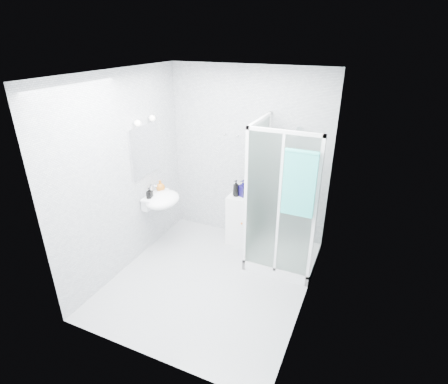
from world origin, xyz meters
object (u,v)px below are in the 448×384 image
at_px(soap_dispenser_orange, 160,186).
at_px(soap_dispenser_black, 150,193).
at_px(storage_cabinet, 239,219).
at_px(hand_towel, 299,182).
at_px(shampoo_bottle_b, 243,188).
at_px(wall_basin, 161,200).
at_px(shower_enclosure, 278,235).
at_px(shampoo_bottle_a, 236,188).

distance_m(soap_dispenser_orange, soap_dispenser_black, 0.27).
distance_m(storage_cabinet, soap_dispenser_black, 1.40).
xyz_separation_m(storage_cabinet, hand_towel, (0.98, -0.68, 1.05)).
bearing_deg(soap_dispenser_black, soap_dispenser_orange, 90.20).
bearing_deg(shampoo_bottle_b, storage_cabinet, -148.77).
distance_m(wall_basin, soap_dispenser_orange, 0.21).
height_order(shower_enclosure, soap_dispenser_black, shower_enclosure).
bearing_deg(shampoo_bottle_a, shower_enclosure, -19.73).
distance_m(shower_enclosure, soap_dispenser_black, 1.86).
height_order(shampoo_bottle_b, soap_dispenser_black, shampoo_bottle_b).
xyz_separation_m(storage_cabinet, shampoo_bottle_b, (0.04, 0.02, 0.52)).
bearing_deg(soap_dispenser_black, wall_basin, 61.21).
bearing_deg(soap_dispenser_black, storage_cabinet, 35.10).
bearing_deg(shampoo_bottle_a, hand_towel, -32.65).
height_order(storage_cabinet, hand_towel, hand_towel).
distance_m(hand_towel, soap_dispenser_black, 2.10).
relative_size(shampoo_bottle_a, soap_dispenser_orange, 1.49).
bearing_deg(shower_enclosure, shampoo_bottle_b, 154.46).
bearing_deg(soap_dispenser_orange, shampoo_bottle_a, 24.19).
height_order(shampoo_bottle_b, soap_dispenser_orange, shampoo_bottle_b).
relative_size(wall_basin, soap_dispenser_orange, 3.34).
relative_size(shower_enclosure, wall_basin, 3.57).
height_order(shower_enclosure, storage_cabinet, shower_enclosure).
height_order(wall_basin, soap_dispenser_black, soap_dispenser_black).
distance_m(shower_enclosure, wall_basin, 1.72).
relative_size(shower_enclosure, shampoo_bottle_b, 8.04).
bearing_deg(wall_basin, soap_dispenser_black, -118.79).
bearing_deg(shampoo_bottle_a, soap_dispenser_orange, -155.81).
distance_m(shower_enclosure, shampoo_bottle_a, 0.90).
distance_m(shower_enclosure, shampoo_bottle_b, 0.85).
bearing_deg(storage_cabinet, soap_dispenser_orange, -155.33).
height_order(storage_cabinet, shampoo_bottle_a, shampoo_bottle_a).
distance_m(wall_basin, shampoo_bottle_a, 1.10).
relative_size(wall_basin, storage_cabinet, 0.72).
height_order(wall_basin, shampoo_bottle_b, shampoo_bottle_b).
distance_m(shampoo_bottle_a, soap_dispenser_orange, 1.10).
distance_m(wall_basin, hand_towel, 2.06).
bearing_deg(wall_basin, shower_enclosure, 10.81).
bearing_deg(storage_cabinet, wall_basin, -147.85).
bearing_deg(storage_cabinet, hand_towel, -34.24).
xyz_separation_m(storage_cabinet, soap_dispenser_black, (-1.06, -0.74, 0.55)).
distance_m(wall_basin, soap_dispenser_black, 0.22).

